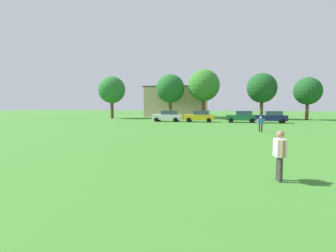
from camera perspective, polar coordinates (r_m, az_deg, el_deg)
The scene contains 13 objects.
ground_plane at distance 29.91m, azimuth 3.15°, elevation -0.64°, with size 160.00×160.00×0.00m, color #387528.
adult_bystander at distance 10.54m, azimuth 21.79°, elevation -4.78°, with size 0.38×0.84×1.78m.
bystander_near_trees at distance 28.17m, azimuth 18.34°, elevation 0.63°, with size 0.71×0.31×1.51m.
parked_car_white_0 at distance 42.62m, azimuth -0.08°, elevation 2.07°, with size 4.30×2.02×1.68m.
parked_car_yellow_1 at distance 41.89m, azimuth 6.52°, elevation 1.99°, with size 4.30×2.02×1.68m.
parked_car_green_2 at distance 42.08m, azimuth 14.81°, elevation 1.88°, with size 4.30×2.02×1.68m.
parked_car_navy_3 at distance 42.13m, azimuth 20.31°, elevation 1.75°, with size 4.30×2.02×1.68m.
tree_far_left at distance 53.29m, azimuth -11.37°, elevation 7.22°, with size 5.01×5.01×7.80m.
tree_left at distance 51.57m, azimuth 0.48°, elevation 7.61°, with size 5.18×5.18×8.08m.
tree_center_left at distance 51.48m, azimuth 7.30°, elevation 8.20°, with size 5.72×5.72×8.91m.
tree_center_right at distance 51.67m, azimuth 18.56°, elevation 7.32°, with size 5.14×5.14×8.01m.
tree_right at distance 52.36m, azimuth 26.55°, elevation 6.36°, with size 4.55×4.55×7.10m.
house_left at distance 57.86m, azimuth 1.78°, elevation 4.98°, with size 12.76×6.40×6.26m.
Camera 1 is at (4.54, 0.56, 2.71)m, focal length 29.97 mm.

